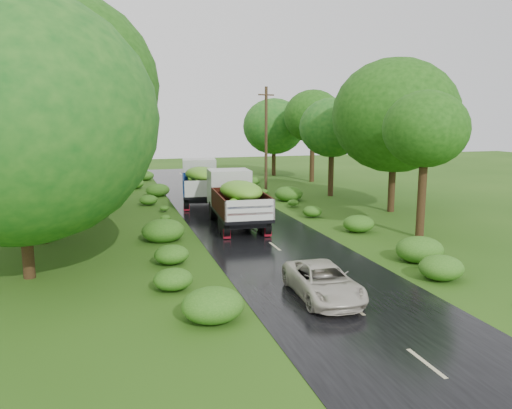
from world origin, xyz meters
name	(u,v)px	position (x,y,z in m)	size (l,w,h in m)	color
ground	(352,307)	(0.00, 0.00, 0.00)	(120.00, 120.00, 0.00)	#234B10
road	(297,264)	(0.00, 5.00, 0.01)	(6.50, 80.00, 0.02)	black
road_lines	(289,257)	(0.00, 6.00, 0.02)	(0.12, 69.60, 0.00)	#BFB78C
truck_near	(236,196)	(-0.62, 13.17, 1.69)	(2.93, 7.24, 2.98)	black
truck_far	(201,180)	(-1.19, 21.17, 1.69)	(3.45, 7.39, 2.99)	black
car	(323,281)	(-0.60, 1.03, 0.59)	(1.90, 4.13, 1.15)	beige
utility_pole	(266,140)	(4.50, 23.55, 4.34)	(1.43, 0.59, 8.44)	#382616
trees_left	(62,105)	(-10.16, 20.65, 6.91)	(6.61, 34.38, 10.39)	black
trees_right	(334,123)	(9.68, 22.21, 5.66)	(6.43, 31.33, 8.03)	black
shrubs	(242,216)	(0.00, 14.00, 0.35)	(11.90, 44.00, 0.70)	#296217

